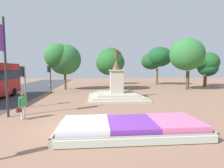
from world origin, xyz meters
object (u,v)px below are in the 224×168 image
Objects in this scene: flower_planter at (132,127)px; pedestrian_with_handbag at (23,104)px; banner_pole at (5,65)px; traffic_light_far_corner at (50,74)px; statue_monument at (117,91)px; traffic_light_mid_block at (23,79)px.

pedestrian_with_handbag is (-6.02, 2.85, 0.63)m from flower_planter.
banner_pole is at bearing 154.41° from flower_planter.
traffic_light_far_corner is 2.10× the size of pedestrian_with_handbag.
pedestrian_with_handbag is at bearing -26.95° from banner_pole.
flower_planter is 8.49m from banner_pole.
statue_monument reaches higher than traffic_light_far_corner.
statue_monument is 8.57m from traffic_light_mid_block.
pedestrian_with_handbag is (1.21, -3.36, -1.33)m from traffic_light_mid_block.
pedestrian_with_handbag is (1.14, -0.58, -2.35)m from banner_pole.
flower_planter is at bearing -62.32° from traffic_light_far_corner.
banner_pole is (-0.06, -10.10, 0.91)m from traffic_light_far_corner.
flower_planter is 2.04× the size of traffic_light_far_corner.
statue_monument reaches higher than flower_planter.
traffic_light_far_corner reaches higher than flower_planter.
banner_pole reaches higher than flower_planter.
statue_monument is 8.64m from traffic_light_far_corner.
traffic_light_far_corner is 10.15m from banner_pole.
traffic_light_far_corner reaches higher than pedestrian_with_handbag.
banner_pole is at bearing -140.69° from statue_monument.
pedestrian_with_handbag is (1.08, -10.69, -1.44)m from traffic_light_far_corner.
traffic_light_far_corner reaches higher than traffic_light_mid_block.
traffic_light_far_corner is at bearing 153.05° from statue_monument.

